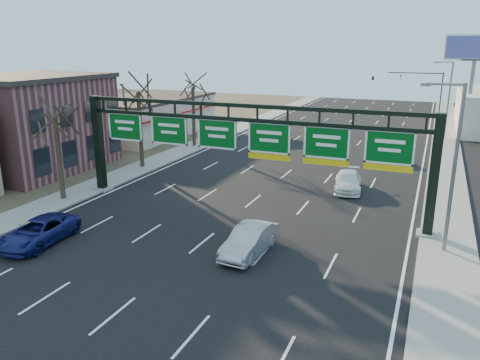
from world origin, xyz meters
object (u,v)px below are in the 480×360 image
at_px(car_white_wagon, 348,181).
at_px(car_silver_sedan, 249,240).
at_px(sign_gantry, 245,143).
at_px(car_blue_suv, 39,232).

bearing_deg(car_white_wagon, car_silver_sedan, -110.51).
bearing_deg(car_silver_sedan, sign_gantry, 117.61).
distance_m(car_blue_suv, car_silver_sedan, 11.88).
height_order(car_blue_suv, car_silver_sedan, car_silver_sedan).
height_order(sign_gantry, car_silver_sedan, sign_gantry).
relative_size(car_blue_suv, car_white_wagon, 1.06).
distance_m(sign_gantry, car_silver_sedan, 7.88).
relative_size(car_blue_suv, car_silver_sedan, 1.10).
bearing_deg(car_white_wagon, car_blue_suv, -139.00).
distance_m(sign_gantry, car_blue_suv, 13.44).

